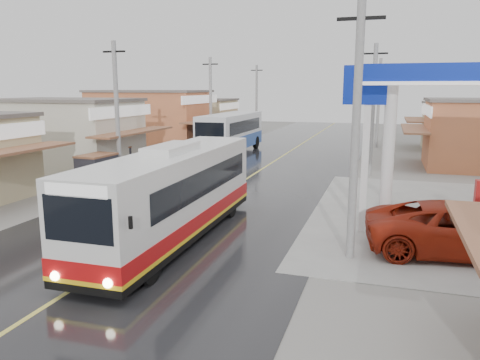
{
  "coord_description": "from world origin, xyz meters",
  "views": [
    {
      "loc": [
        7.93,
        -14.75,
        5.4
      ],
      "look_at": [
        2.64,
        2.01,
        1.93
      ],
      "focal_mm": 35.0,
      "sensor_mm": 36.0,
      "label": 1
    }
  ],
  "objects_px": {
    "jeepney": "(464,230)",
    "tricycle_near": "(97,168)",
    "cyclist": "(138,187)",
    "coach_bus": "(174,194)",
    "tyre_stack": "(101,185)",
    "second_bus": "(231,132)",
    "tricycle_far": "(115,157)"
  },
  "relations": [
    {
      "from": "jeepney",
      "to": "tricycle_near",
      "type": "xyz_separation_m",
      "value": [
        -17.82,
        5.84,
        0.17
      ]
    },
    {
      "from": "cyclist",
      "to": "coach_bus",
      "type": "bearing_deg",
      "value": -51.39
    },
    {
      "from": "tyre_stack",
      "to": "second_bus",
      "type": "bearing_deg",
      "value": 82.53
    },
    {
      "from": "second_bus",
      "to": "jeepney",
      "type": "distance_m",
      "value": 25.89
    },
    {
      "from": "jeepney",
      "to": "cyclist",
      "type": "distance_m",
      "value": 14.38
    },
    {
      "from": "cyclist",
      "to": "tricycle_far",
      "type": "relative_size",
      "value": 0.91
    },
    {
      "from": "coach_bus",
      "to": "tricycle_near",
      "type": "height_order",
      "value": "coach_bus"
    },
    {
      "from": "cyclist",
      "to": "tyre_stack",
      "type": "height_order",
      "value": "cyclist"
    },
    {
      "from": "coach_bus",
      "to": "cyclist",
      "type": "bearing_deg",
      "value": 130.52
    },
    {
      "from": "tricycle_far",
      "to": "tyre_stack",
      "type": "relative_size",
      "value": 2.35
    },
    {
      "from": "tricycle_far",
      "to": "second_bus",
      "type": "bearing_deg",
      "value": 77.44
    },
    {
      "from": "coach_bus",
      "to": "second_bus",
      "type": "distance_m",
      "value": 22.99
    },
    {
      "from": "coach_bus",
      "to": "tricycle_near",
      "type": "distance_m",
      "value": 10.85
    },
    {
      "from": "coach_bus",
      "to": "tricycle_far",
      "type": "distance_m",
      "value": 15.68
    },
    {
      "from": "second_bus",
      "to": "tricycle_near",
      "type": "relative_size",
      "value": 4.04
    },
    {
      "from": "jeepney",
      "to": "tricycle_near",
      "type": "relative_size",
      "value": 2.55
    },
    {
      "from": "second_bus",
      "to": "cyclist",
      "type": "height_order",
      "value": "second_bus"
    },
    {
      "from": "tricycle_far",
      "to": "cyclist",
      "type": "bearing_deg",
      "value": -39.48
    },
    {
      "from": "second_bus",
      "to": "cyclist",
      "type": "xyz_separation_m",
      "value": [
        1.14,
        -17.49,
        -1.1
      ]
    },
    {
      "from": "second_bus",
      "to": "tyre_stack",
      "type": "distance_m",
      "value": 16.07
    },
    {
      "from": "coach_bus",
      "to": "cyclist",
      "type": "xyz_separation_m",
      "value": [
        -4.23,
        4.86,
        -1.0
      ]
    },
    {
      "from": "tyre_stack",
      "to": "jeepney",
      "type": "bearing_deg",
      "value": -16.75
    },
    {
      "from": "tricycle_near",
      "to": "cyclist",
      "type": "bearing_deg",
      "value": -27.33
    },
    {
      "from": "cyclist",
      "to": "tricycle_far",
      "type": "bearing_deg",
      "value": 126.4
    },
    {
      "from": "coach_bus",
      "to": "tricycle_near",
      "type": "bearing_deg",
      "value": 138.04
    },
    {
      "from": "coach_bus",
      "to": "tyre_stack",
      "type": "xyz_separation_m",
      "value": [
        -7.46,
        6.49,
        -1.42
      ]
    },
    {
      "from": "cyclist",
      "to": "tricycle_near",
      "type": "bearing_deg",
      "value": 146.9
    },
    {
      "from": "coach_bus",
      "to": "tyre_stack",
      "type": "relative_size",
      "value": 11.77
    },
    {
      "from": "coach_bus",
      "to": "tricycle_far",
      "type": "relative_size",
      "value": 5.0
    },
    {
      "from": "tricycle_far",
      "to": "coach_bus",
      "type": "bearing_deg",
      "value": -38.58
    },
    {
      "from": "tricycle_near",
      "to": "coach_bus",
      "type": "bearing_deg",
      "value": -38.1
    },
    {
      "from": "coach_bus",
      "to": "tricycle_far",
      "type": "bearing_deg",
      "value": 129.22
    }
  ]
}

